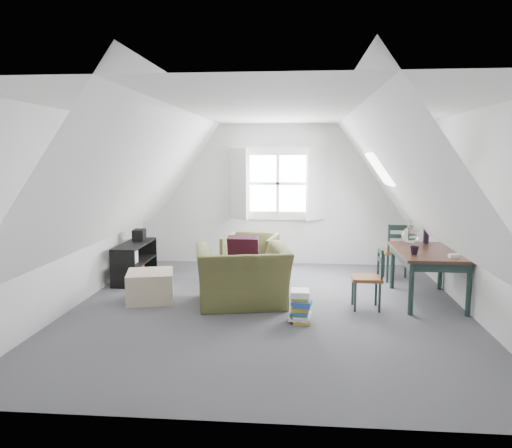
# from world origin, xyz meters

# --- Properties ---
(floor) EXTENTS (5.50, 5.50, 0.00)m
(floor) POSITION_xyz_m (0.00, 0.00, 0.00)
(floor) COLOR #49484D
(floor) RESTS_ON ground
(ceiling) EXTENTS (5.50, 5.50, 0.00)m
(ceiling) POSITION_xyz_m (0.00, 0.00, 2.50)
(ceiling) COLOR white
(ceiling) RESTS_ON wall_back
(wall_back) EXTENTS (5.00, 0.00, 5.00)m
(wall_back) POSITION_xyz_m (0.00, 2.75, 1.25)
(wall_back) COLOR silver
(wall_back) RESTS_ON ground
(wall_front) EXTENTS (5.00, 0.00, 5.00)m
(wall_front) POSITION_xyz_m (0.00, -2.75, 1.25)
(wall_front) COLOR silver
(wall_front) RESTS_ON ground
(wall_left) EXTENTS (0.00, 5.50, 5.50)m
(wall_left) POSITION_xyz_m (-2.50, 0.00, 1.25)
(wall_left) COLOR silver
(wall_left) RESTS_ON ground
(wall_right) EXTENTS (0.00, 5.50, 5.50)m
(wall_right) POSITION_xyz_m (2.50, 0.00, 1.25)
(wall_right) COLOR silver
(wall_right) RESTS_ON ground
(slope_left) EXTENTS (3.19, 5.50, 4.48)m
(slope_left) POSITION_xyz_m (-1.55, 0.00, 1.78)
(slope_left) COLOR white
(slope_left) RESTS_ON wall_left
(slope_right) EXTENTS (3.19, 5.50, 4.48)m
(slope_right) POSITION_xyz_m (1.55, 0.00, 1.78)
(slope_right) COLOR white
(slope_right) RESTS_ON wall_right
(dormer_window) EXTENTS (1.71, 0.35, 1.30)m
(dormer_window) POSITION_xyz_m (0.00, 2.68, 1.45)
(dormer_window) COLOR white
(dormer_window) RESTS_ON wall_back
(skylight) EXTENTS (0.35, 0.75, 0.47)m
(skylight) POSITION_xyz_m (1.55, 1.30, 1.75)
(skylight) COLOR white
(skylight) RESTS_ON slope_right
(armchair_near) EXTENTS (1.37, 1.26, 0.77)m
(armchair_near) POSITION_xyz_m (-0.35, 0.15, 0.00)
(armchair_near) COLOR #4B4B26
(armchair_near) RESTS_ON floor
(armchair_far) EXTENTS (0.89, 0.91, 0.72)m
(armchair_far) POSITION_xyz_m (-0.37, 1.51, 0.00)
(armchair_far) COLOR #4B4B26
(armchair_far) RESTS_ON floor
(throw_pillow) EXTENTS (0.41, 0.24, 0.43)m
(throw_pillow) POSITION_xyz_m (-0.35, 0.30, 0.69)
(throw_pillow) COLOR #3B1022
(throw_pillow) RESTS_ON armchair_near
(ottoman) EXTENTS (0.73, 0.73, 0.40)m
(ottoman) POSITION_xyz_m (-1.60, 0.23, 0.20)
(ottoman) COLOR tan
(ottoman) RESTS_ON floor
(dining_table) EXTENTS (0.83, 1.39, 0.69)m
(dining_table) POSITION_xyz_m (2.10, 0.53, 0.60)
(dining_table) COLOR #371B11
(dining_table) RESTS_ON floor
(demijohn) EXTENTS (0.23, 0.23, 0.33)m
(demijohn) POSITION_xyz_m (1.95, 0.98, 0.83)
(demijohn) COLOR silver
(demijohn) RESTS_ON dining_table
(vase_twigs) EXTENTS (0.08, 0.09, 0.65)m
(vase_twigs) POSITION_xyz_m (2.21, 1.08, 0.84)
(vase_twigs) COLOR black
(vase_twigs) RESTS_ON dining_table
(cup) EXTENTS (0.14, 0.14, 0.10)m
(cup) POSITION_xyz_m (1.85, 0.23, 0.69)
(cup) COLOR black
(cup) RESTS_ON dining_table
(paper_box) EXTENTS (0.14, 0.10, 0.04)m
(paper_box) POSITION_xyz_m (2.30, 0.08, 0.72)
(paper_box) COLOR white
(paper_box) RESTS_ON dining_table
(dining_chair_far) EXTENTS (0.43, 0.43, 0.91)m
(dining_chair_far) POSITION_xyz_m (1.92, 1.63, 0.47)
(dining_chair_far) COLOR brown
(dining_chair_far) RESTS_ON floor
(dining_chair_near) EXTENTS (0.37, 0.37, 0.79)m
(dining_chair_near) POSITION_xyz_m (1.28, 0.13, 0.41)
(dining_chair_near) COLOR brown
(dining_chair_near) RESTS_ON floor
(media_shelf) EXTENTS (0.38, 1.14, 0.58)m
(media_shelf) POSITION_xyz_m (-2.19, 1.30, 0.26)
(media_shelf) COLOR black
(media_shelf) RESTS_ON floor
(electronics_box) EXTENTS (0.19, 0.26, 0.20)m
(electronics_box) POSITION_xyz_m (-2.19, 1.59, 0.67)
(electronics_box) COLOR black
(electronics_box) RESTS_ON media_shelf
(magazine_stack) EXTENTS (0.28, 0.34, 0.38)m
(magazine_stack) POSITION_xyz_m (0.41, -0.47, 0.19)
(magazine_stack) COLOR #B29933
(magazine_stack) RESTS_ON floor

